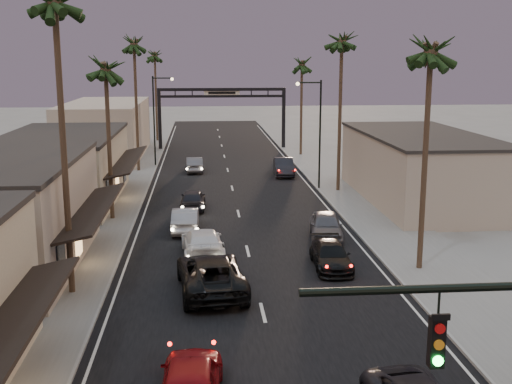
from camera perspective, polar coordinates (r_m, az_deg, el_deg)
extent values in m
plane|color=slate|center=(48.06, -1.78, -1.09)|extent=(200.00, 200.00, 0.00)
cube|color=black|center=(52.94, -2.08, 0.12)|extent=(14.00, 120.00, 0.02)
cube|color=slate|center=(60.15, -11.49, 1.36)|extent=(5.00, 92.00, 0.12)
cube|color=slate|center=(60.93, 6.55, 1.65)|extent=(5.00, 92.00, 0.12)
cube|color=tan|center=(50.57, -16.81, 1.94)|extent=(8.00, 16.00, 5.00)
cube|color=#A29381|center=(72.95, -13.19, 5.42)|extent=(8.00, 20.00, 6.00)
cube|color=#A29381|center=(50.28, 14.35, 2.03)|extent=(8.00, 18.00, 5.00)
cube|color=black|center=(12.71, 15.75, -12.70)|extent=(0.28, 0.22, 1.00)
cube|color=black|center=(77.27, -8.55, 6.32)|extent=(0.40, 0.40, 7.00)
cube|color=black|center=(77.75, 2.47, 6.47)|extent=(0.40, 0.40, 7.00)
cube|color=black|center=(76.90, -3.06, 9.09)|extent=(15.20, 0.35, 0.35)
cube|color=black|center=(76.95, -3.05, 8.50)|extent=(15.20, 0.30, 0.30)
cube|color=beige|center=(76.90, -3.05, 8.80)|extent=(4.20, 0.12, 1.00)
cylinder|color=black|center=(53.05, 5.71, 5.01)|extent=(0.16, 0.16, 9.00)
cylinder|color=black|center=(52.54, 4.72, 9.67)|extent=(2.00, 0.12, 0.12)
sphere|color=#FFD899|center=(52.40, 3.73, 9.57)|extent=(0.30, 0.30, 0.30)
cylinder|color=black|center=(65.25, -9.05, 6.19)|extent=(0.16, 0.16, 9.00)
cylinder|color=black|center=(64.91, -8.28, 9.99)|extent=(2.00, 0.12, 0.12)
sphere|color=#FFD899|center=(64.87, -7.47, 9.93)|extent=(0.30, 0.30, 0.30)
cylinder|color=#38281C|center=(29.72, -16.71, 3.14)|extent=(0.28, 0.28, 13.00)
cylinder|color=#38281C|center=(43.59, -12.92, 3.97)|extent=(0.28, 0.28, 10.00)
sphere|color=black|center=(43.21, -13.27, 11.34)|extent=(3.20, 3.20, 3.20)
cylinder|color=#38281C|center=(62.26, -10.58, 7.26)|extent=(0.28, 0.28, 12.00)
sphere|color=black|center=(62.11, -10.82, 13.34)|extent=(3.20, 3.20, 3.20)
cylinder|color=#38281C|center=(33.13, 14.76, 2.35)|extent=(0.28, 0.28, 11.00)
sphere|color=black|center=(32.73, 15.34, 12.94)|extent=(3.20, 3.20, 3.20)
cylinder|color=#38281C|center=(52.19, 7.46, 6.52)|extent=(0.28, 0.28, 12.00)
sphere|color=black|center=(52.01, 7.66, 13.78)|extent=(3.20, 3.20, 3.20)
cylinder|color=#38281C|center=(71.87, 4.05, 7.21)|extent=(0.28, 0.28, 10.00)
sphere|color=black|center=(71.64, 4.11, 11.68)|extent=(3.20, 3.20, 3.20)
cylinder|color=#38281C|center=(85.14, -8.87, 8.16)|extent=(0.28, 0.28, 11.00)
sphere|color=black|center=(84.98, -9.01, 12.26)|extent=(3.20, 3.20, 3.20)
imported|color=maroon|center=(20.95, -5.82, -16.41)|extent=(2.22, 5.01, 1.68)
imported|color=black|center=(30.17, -4.03, -7.27)|extent=(3.50, 6.55, 1.75)
imported|color=gray|center=(40.77, -6.29, -2.42)|extent=(1.68, 4.61, 1.51)
imported|color=silver|center=(35.44, -4.77, -4.53)|extent=(2.55, 5.50, 1.56)
imported|color=black|center=(46.50, -5.63, -0.65)|extent=(1.89, 4.37, 1.47)
imported|color=#57575C|center=(61.91, -5.49, 2.45)|extent=(1.66, 4.37, 1.42)
imported|color=black|center=(33.69, 6.67, -5.66)|extent=(2.00, 4.61, 1.32)
imported|color=#4D4C51|center=(38.98, 6.23, -3.01)|extent=(2.50, 4.90, 1.60)
imported|color=black|center=(59.75, 2.47, 2.24)|extent=(1.92, 4.95, 1.61)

